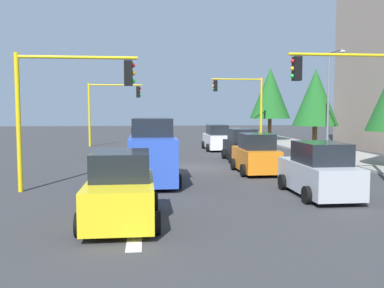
{
  "coord_description": "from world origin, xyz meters",
  "views": [
    {
      "loc": [
        22.48,
        -2.69,
        3.14
      ],
      "look_at": [
        -1.0,
        -0.12,
        1.2
      ],
      "focal_mm": 39.22,
      "sensor_mm": 36.0,
      "label": 1
    }
  ],
  "objects_px": {
    "traffic_signal_far_right": "(111,102)",
    "tree_roadside_far": "(270,93)",
    "car_yellow": "(121,191)",
    "car_silver": "(319,171)",
    "car_black": "(242,146)",
    "car_red": "(143,144)",
    "car_orange": "(256,155)",
    "traffic_signal_far_left": "(242,98)",
    "street_lamp_curbside": "(331,91)",
    "delivery_van_blue": "(152,153)",
    "car_white": "(217,139)",
    "tree_roadside_mid": "(316,98)",
    "traffic_signal_near_right": "(68,94)",
    "traffic_signal_near_left": "(351,91)"
  },
  "relations": [
    {
      "from": "car_yellow",
      "to": "car_silver",
      "type": "relative_size",
      "value": 0.94
    },
    {
      "from": "car_red",
      "to": "car_silver",
      "type": "xyz_separation_m",
      "value": [
        13.17,
        6.42,
        0.0
      ]
    },
    {
      "from": "traffic_signal_far_left",
      "to": "car_red",
      "type": "height_order",
      "value": "traffic_signal_far_left"
    },
    {
      "from": "car_white",
      "to": "car_red",
      "type": "xyz_separation_m",
      "value": [
        4.44,
        -5.64,
        0.0
      ]
    },
    {
      "from": "traffic_signal_far_left",
      "to": "car_black",
      "type": "distance_m",
      "value": 12.04
    },
    {
      "from": "street_lamp_curbside",
      "to": "delivery_van_blue",
      "type": "bearing_deg",
      "value": -54.93
    },
    {
      "from": "delivery_van_blue",
      "to": "car_silver",
      "type": "height_order",
      "value": "delivery_van_blue"
    },
    {
      "from": "car_black",
      "to": "car_orange",
      "type": "relative_size",
      "value": 1.0
    },
    {
      "from": "car_black",
      "to": "car_orange",
      "type": "xyz_separation_m",
      "value": [
        5.06,
        -0.46,
        -0.0
      ]
    },
    {
      "from": "car_yellow",
      "to": "car_silver",
      "type": "distance_m",
      "value": 7.51
    },
    {
      "from": "traffic_signal_far_right",
      "to": "traffic_signal_far_left",
      "type": "xyz_separation_m",
      "value": [
        0.0,
        11.39,
        0.37
      ]
    },
    {
      "from": "car_white",
      "to": "traffic_signal_far_right",
      "type": "bearing_deg",
      "value": -117.48
    },
    {
      "from": "traffic_signal_far_left",
      "to": "car_silver",
      "type": "bearing_deg",
      "value": -5.73
    },
    {
      "from": "tree_roadside_far",
      "to": "car_black",
      "type": "relative_size",
      "value": 1.99
    },
    {
      "from": "car_silver",
      "to": "street_lamp_curbside",
      "type": "bearing_deg",
      "value": 153.95
    },
    {
      "from": "tree_roadside_mid",
      "to": "car_black",
      "type": "bearing_deg",
      "value": -52.37
    },
    {
      "from": "street_lamp_curbside",
      "to": "tree_roadside_mid",
      "type": "bearing_deg",
      "value": 169.67
    },
    {
      "from": "car_silver",
      "to": "car_orange",
      "type": "distance_m",
      "value": 5.71
    },
    {
      "from": "traffic_signal_far_right",
      "to": "car_red",
      "type": "relative_size",
      "value": 1.37
    },
    {
      "from": "street_lamp_curbside",
      "to": "delivery_van_blue",
      "type": "relative_size",
      "value": 1.46
    },
    {
      "from": "traffic_signal_far_right",
      "to": "tree_roadside_mid",
      "type": "xyz_separation_m",
      "value": [
        6.0,
        15.65,
        0.22
      ]
    },
    {
      "from": "traffic_signal_far_right",
      "to": "car_silver",
      "type": "relative_size",
      "value": 1.31
    },
    {
      "from": "street_lamp_curbside",
      "to": "tree_roadside_mid",
      "type": "distance_m",
      "value": 4.47
    },
    {
      "from": "tree_roadside_mid",
      "to": "car_yellow",
      "type": "relative_size",
      "value": 1.61
    },
    {
      "from": "car_yellow",
      "to": "car_red",
      "type": "relative_size",
      "value": 0.98
    },
    {
      "from": "traffic_signal_near_right",
      "to": "delivery_van_blue",
      "type": "distance_m",
      "value": 4.28
    },
    {
      "from": "traffic_signal_near_right",
      "to": "car_yellow",
      "type": "relative_size",
      "value": 1.37
    },
    {
      "from": "car_orange",
      "to": "traffic_signal_near_left",
      "type": "bearing_deg",
      "value": 39.25
    },
    {
      "from": "traffic_signal_far_left",
      "to": "car_white",
      "type": "bearing_deg",
      "value": -34.27
    },
    {
      "from": "tree_roadside_far",
      "to": "tree_roadside_mid",
      "type": "distance_m",
      "value": 10.04
    },
    {
      "from": "traffic_signal_far_right",
      "to": "tree_roadside_far",
      "type": "height_order",
      "value": "tree_roadside_far"
    },
    {
      "from": "car_white",
      "to": "car_yellow",
      "type": "height_order",
      "value": "same"
    },
    {
      "from": "car_orange",
      "to": "delivery_van_blue",
      "type": "bearing_deg",
      "value": -66.59
    },
    {
      "from": "tree_roadside_mid",
      "to": "car_red",
      "type": "bearing_deg",
      "value": -77.69
    },
    {
      "from": "delivery_van_blue",
      "to": "traffic_signal_far_right",
      "type": "bearing_deg",
      "value": -170.19
    },
    {
      "from": "tree_roadside_mid",
      "to": "traffic_signal_near_right",
      "type": "bearing_deg",
      "value": -48.15
    },
    {
      "from": "traffic_signal_far_right",
      "to": "traffic_signal_far_left",
      "type": "bearing_deg",
      "value": 90.0
    },
    {
      "from": "traffic_signal_near_right",
      "to": "tree_roadside_far",
      "type": "height_order",
      "value": "tree_roadside_far"
    },
    {
      "from": "car_silver",
      "to": "car_orange",
      "type": "bearing_deg",
      "value": -171.45
    },
    {
      "from": "traffic_signal_far_right",
      "to": "car_white",
      "type": "bearing_deg",
      "value": 62.52
    },
    {
      "from": "car_white",
      "to": "traffic_signal_near_right",
      "type": "bearing_deg",
      "value": -28.23
    },
    {
      "from": "car_red",
      "to": "car_black",
      "type": "bearing_deg",
      "value": 67.7
    },
    {
      "from": "street_lamp_curbside",
      "to": "tree_roadside_far",
      "type": "distance_m",
      "value": 14.4
    },
    {
      "from": "car_white",
      "to": "tree_roadside_mid",
      "type": "bearing_deg",
      "value": 77.34
    },
    {
      "from": "traffic_signal_near_right",
      "to": "traffic_signal_near_left",
      "type": "bearing_deg",
      "value": 90.0
    },
    {
      "from": "traffic_signal_near_left",
      "to": "car_yellow",
      "type": "height_order",
      "value": "traffic_signal_near_left"
    },
    {
      "from": "traffic_signal_far_left",
      "to": "tree_roadside_far",
      "type": "distance_m",
      "value": 5.52
    },
    {
      "from": "traffic_signal_far_right",
      "to": "tree_roadside_far",
      "type": "xyz_separation_m",
      "value": [
        -4.0,
        15.15,
        0.92
      ]
    },
    {
      "from": "traffic_signal_near_right",
      "to": "car_black",
      "type": "xyz_separation_m",
      "value": [
        -8.72,
        8.78,
        -2.85
      ]
    },
    {
      "from": "car_white",
      "to": "street_lamp_curbside",
      "type": "bearing_deg",
      "value": 46.96
    }
  ]
}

